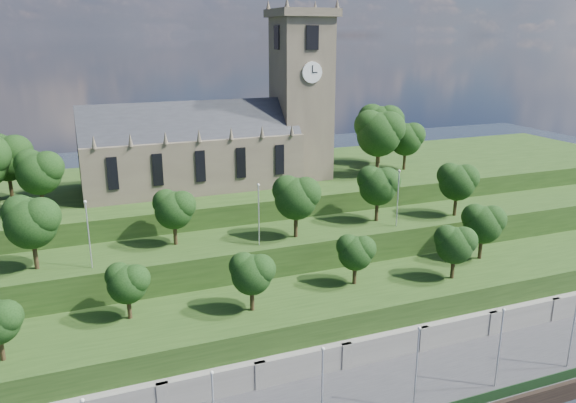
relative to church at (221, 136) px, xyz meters
name	(u,v)px	position (x,y,z in m)	size (l,w,h in m)	color
retaining_wall	(302,370)	(-0.79, -34.01, -20.02)	(160.00, 2.10, 5.00)	slate
embankment_lower	(282,331)	(-0.79, -27.98, -18.52)	(160.00, 12.00, 8.00)	#1E3812
embankment_upper	(253,279)	(-0.79, -16.98, -16.52)	(160.00, 10.00, 12.00)	#1E3812
hilltop	(214,222)	(-0.79, 4.02, -15.02)	(160.00, 32.00, 15.00)	#1E3812
church	(221,136)	(0.00, 0.00, 0.00)	(38.60, 12.35, 27.60)	brown
trees_lower	(330,255)	(5.27, -27.86, -9.89)	(63.70, 8.89, 7.70)	black
trees_upper	(276,197)	(2.22, -17.91, -5.08)	(62.32, 8.13, 8.52)	black
trees_hilltop	(230,142)	(1.01, -1.40, -0.67)	(71.60, 16.38, 10.80)	black
lamp_posts_promenade	(322,385)	(-2.79, -43.48, -15.38)	(60.36, 0.36, 9.03)	#B2B2B7
lamp_posts_upper	(259,210)	(-0.79, -19.98, -5.92)	(40.36, 0.36, 7.98)	#B2B2B7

